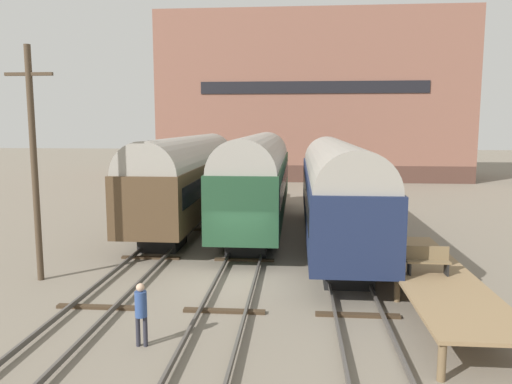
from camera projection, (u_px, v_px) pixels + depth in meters
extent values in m
plane|color=slate|center=(236.00, 283.00, 18.71)|extent=(200.00, 200.00, 0.00)
cube|color=#4C4742|center=(109.00, 275.00, 19.09)|extent=(0.08, 60.00, 0.16)
cube|color=#4C4742|center=(146.00, 276.00, 18.97)|extent=(0.08, 60.00, 0.16)
cube|color=#3D2D1E|center=(97.00, 307.00, 16.08)|extent=(2.60, 0.24, 0.10)
cube|color=#3D2D1E|center=(151.00, 258.00, 22.01)|extent=(2.60, 0.24, 0.10)
cube|color=#3D2D1E|center=(182.00, 229.00, 27.93)|extent=(2.60, 0.24, 0.10)
cube|color=#3D2D1E|center=(202.00, 211.00, 33.86)|extent=(2.60, 0.24, 0.10)
cube|color=#3D2D1E|center=(216.00, 198.00, 39.78)|extent=(2.60, 0.24, 0.10)
cube|color=#3D2D1E|center=(227.00, 188.00, 45.70)|extent=(2.60, 0.24, 0.10)
cube|color=#4C4742|center=(217.00, 278.00, 18.74)|extent=(0.08, 60.00, 0.16)
cube|color=#4C4742|center=(255.00, 278.00, 18.63)|extent=(0.08, 60.00, 0.16)
cube|color=#3D2D1E|center=(224.00, 311.00, 15.74)|extent=(2.60, 0.24, 0.10)
cube|color=#3D2D1E|center=(244.00, 260.00, 21.67)|extent=(2.60, 0.24, 0.10)
cube|color=#3D2D1E|center=(256.00, 231.00, 27.59)|extent=(2.60, 0.24, 0.10)
cube|color=#3D2D1E|center=(263.00, 212.00, 33.51)|extent=(2.60, 0.24, 0.10)
cube|color=#3D2D1E|center=(268.00, 199.00, 39.44)|extent=(2.60, 0.24, 0.10)
cube|color=#3D2D1E|center=(272.00, 189.00, 45.36)|extent=(2.60, 0.24, 0.10)
cube|color=#4C4742|center=(328.00, 280.00, 18.40)|extent=(0.08, 60.00, 0.16)
cube|color=#4C4742|center=(368.00, 281.00, 18.28)|extent=(0.08, 60.00, 0.16)
cube|color=#3D2D1E|center=(358.00, 315.00, 15.40)|extent=(2.60, 0.24, 0.10)
cube|color=#3D2D1E|center=(341.00, 262.00, 21.32)|extent=(2.60, 0.24, 0.10)
cube|color=#3D2D1E|center=(332.00, 232.00, 27.25)|extent=(2.60, 0.24, 0.10)
cube|color=#3D2D1E|center=(326.00, 213.00, 33.17)|extent=(2.60, 0.24, 0.10)
cube|color=#3D2D1E|center=(321.00, 199.00, 39.09)|extent=(2.60, 0.24, 0.10)
cube|color=#3D2D1E|center=(318.00, 189.00, 45.02)|extent=(2.60, 0.24, 0.10)
cube|color=black|center=(206.00, 201.00, 35.22)|extent=(1.80, 2.40, 1.00)
cube|color=black|center=(163.00, 237.00, 23.97)|extent=(1.80, 2.40, 1.00)
cube|color=#4C3823|center=(188.00, 184.00, 29.34)|extent=(3.07, 17.52, 2.75)
cube|color=black|center=(188.00, 179.00, 29.30)|extent=(3.11, 16.12, 0.99)
cylinder|color=gray|center=(188.00, 161.00, 29.15)|extent=(2.91, 17.17, 2.91)
cube|color=black|center=(264.00, 203.00, 34.32)|extent=(1.80, 2.40, 1.00)
cube|color=black|center=(248.00, 242.00, 23.04)|extent=(1.80, 2.40, 1.00)
cube|color=#1E4228|center=(258.00, 185.00, 28.42)|extent=(3.08, 17.57, 2.86)
cube|color=black|center=(258.00, 179.00, 28.37)|extent=(3.12, 16.17, 1.03)
cylinder|color=gray|center=(258.00, 160.00, 28.22)|extent=(2.93, 17.22, 2.93)
cube|color=black|center=(328.00, 214.00, 30.26)|extent=(1.80, 2.40, 1.00)
cube|color=black|center=(347.00, 268.00, 18.88)|extent=(1.80, 2.40, 1.00)
cube|color=#192342|center=(336.00, 198.00, 24.32)|extent=(3.00, 17.74, 2.68)
cube|color=black|center=(336.00, 191.00, 24.28)|extent=(3.04, 16.32, 0.97)
cylinder|color=gray|center=(337.00, 170.00, 24.14)|extent=(2.85, 17.39, 2.85)
cube|color=#8C704C|center=(433.00, 274.00, 16.50)|extent=(2.56, 10.75, 0.10)
cylinder|color=brown|center=(442.00, 362.00, 11.50)|extent=(0.20, 0.20, 0.92)
cylinder|color=brown|center=(374.00, 249.00, 21.82)|extent=(0.20, 0.20, 0.92)
cylinder|color=brown|center=(427.00, 250.00, 21.64)|extent=(0.20, 0.20, 0.92)
cylinder|color=brown|center=(397.00, 288.00, 16.66)|extent=(0.20, 0.20, 0.92)
cylinder|color=brown|center=(467.00, 290.00, 16.48)|extent=(0.20, 0.20, 0.92)
cube|color=brown|center=(428.00, 262.00, 16.25)|extent=(1.40, 0.40, 0.06)
cube|color=brown|center=(427.00, 253.00, 16.38)|extent=(1.40, 0.06, 0.45)
cube|color=black|center=(409.00, 268.00, 16.33)|extent=(0.06, 0.40, 0.40)
cube|color=black|center=(446.00, 269.00, 16.23)|extent=(0.06, 0.40, 0.40)
cylinder|color=#282833|center=(138.00, 331.00, 13.32)|extent=(0.12, 0.12, 0.83)
cylinder|color=#282833|center=(145.00, 331.00, 13.30)|extent=(0.12, 0.12, 0.83)
cylinder|color=navy|center=(141.00, 304.00, 13.21)|extent=(0.32, 0.32, 0.69)
sphere|color=tan|center=(140.00, 287.00, 13.15)|extent=(0.22, 0.22, 0.22)
cylinder|color=#473828|center=(34.00, 166.00, 18.48)|extent=(0.24, 0.24, 8.75)
cube|color=#473828|center=(29.00, 74.00, 18.03)|extent=(1.80, 0.12, 0.12)
cube|color=#4F342A|center=(311.00, 169.00, 56.81)|extent=(32.30, 12.48, 1.73)
cube|color=brown|center=(312.00, 91.00, 55.64)|extent=(32.30, 12.48, 15.57)
cube|color=black|center=(313.00, 87.00, 49.43)|extent=(22.61, 0.10, 1.20)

